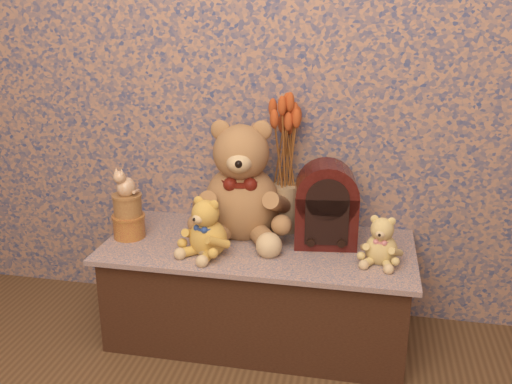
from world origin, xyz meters
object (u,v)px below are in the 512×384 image
(cathedral_radio, at_px, (326,204))
(biscuit_tin_lower, at_px, (129,226))
(cat_figurine, at_px, (126,181))
(teddy_small, at_px, (382,238))
(ceramic_vase, at_px, (286,207))
(teddy_large, at_px, (242,174))
(teddy_medium, at_px, (208,224))

(cathedral_radio, height_order, biscuit_tin_lower, cathedral_radio)
(cat_figurine, bearing_deg, teddy_small, 22.61)
(teddy_small, bearing_deg, ceramic_vase, 159.56)
(teddy_large, distance_m, cat_figurine, 0.47)
(teddy_medium, xyz_separation_m, biscuit_tin_lower, (-0.37, 0.09, -0.08))
(teddy_medium, bearing_deg, biscuit_tin_lower, -169.02)
(teddy_large, relative_size, cathedral_radio, 1.55)
(teddy_medium, xyz_separation_m, cathedral_radio, (0.44, 0.19, 0.05))
(teddy_large, relative_size, ceramic_vase, 2.60)
(cat_figurine, bearing_deg, teddy_large, 40.77)
(cathedral_radio, relative_size, biscuit_tin_lower, 2.61)
(teddy_large, xyz_separation_m, teddy_small, (0.57, -0.17, -0.16))
(teddy_medium, height_order, ceramic_vase, teddy_medium)
(teddy_large, height_order, ceramic_vase, teddy_large)
(teddy_small, distance_m, ceramic_vase, 0.47)
(teddy_medium, bearing_deg, cathedral_radio, 48.42)
(teddy_small, xyz_separation_m, cathedral_radio, (-0.22, 0.14, 0.07))
(ceramic_vase, height_order, cat_figurine, cat_figurine)
(teddy_large, relative_size, teddy_medium, 2.13)
(ceramic_vase, distance_m, biscuit_tin_lower, 0.66)
(ceramic_vase, xyz_separation_m, cat_figurine, (-0.63, -0.21, 0.14))
(teddy_small, height_order, biscuit_tin_lower, teddy_small)
(teddy_small, distance_m, cathedral_radio, 0.27)
(biscuit_tin_lower, bearing_deg, teddy_large, 16.00)
(cathedral_radio, distance_m, cat_figurine, 0.81)
(teddy_medium, xyz_separation_m, cat_figurine, (-0.37, 0.09, 0.12))
(teddy_medium, relative_size, cat_figurine, 2.00)
(teddy_large, xyz_separation_m, teddy_medium, (-0.08, -0.22, -0.14))
(teddy_medium, xyz_separation_m, teddy_small, (0.66, 0.05, -0.02))
(biscuit_tin_lower, bearing_deg, teddy_medium, -13.96)
(biscuit_tin_lower, bearing_deg, cat_figurine, 0.00)
(teddy_medium, distance_m, teddy_small, 0.66)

